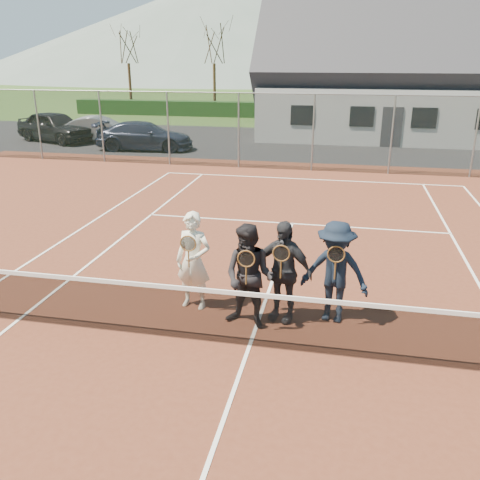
{
  "coord_description": "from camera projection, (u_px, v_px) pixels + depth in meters",
  "views": [
    {
      "loc": [
        1.27,
        -6.9,
        4.36
      ],
      "look_at": [
        -0.47,
        1.5,
        1.25
      ],
      "focal_mm": 38.0,
      "sensor_mm": 36.0,
      "label": 1
    }
  ],
  "objects": [
    {
      "name": "player_d",
      "position": [
        335.0,
        272.0,
        8.59
      ],
      "size": [
        1.27,
        0.89,
        1.8
      ],
      "color": "black",
      "rests_on": "court_surface"
    },
    {
      "name": "car_b",
      "position": [
        100.0,
        129.0,
        27.27
      ],
      "size": [
        4.28,
        2.27,
        1.34
      ],
      "primitive_type": "imported",
      "rotation": [
        0.0,
        0.0,
        1.79
      ],
      "color": "gray",
      "rests_on": "ground"
    },
    {
      "name": "tarmac_carpark",
      "position": [
        245.0,
        142.0,
        27.26
      ],
      "size": [
        40.0,
        12.0,
        0.01
      ],
      "primitive_type": "cube",
      "color": "black",
      "rests_on": "ground"
    },
    {
      "name": "tennis_net",
      "position": [
        250.0,
        317.0,
        7.9
      ],
      "size": [
        11.68,
        0.08,
        1.1
      ],
      "color": "slate",
      "rests_on": "ground"
    },
    {
      "name": "player_a",
      "position": [
        193.0,
        261.0,
        9.06
      ],
      "size": [
        0.71,
        0.54,
        1.8
      ],
      "color": "white",
      "rests_on": "court_surface"
    },
    {
      "name": "ground",
      "position": [
        320.0,
        145.0,
        26.5
      ],
      "size": [
        220.0,
        220.0,
        0.0
      ],
      "primitive_type": "plane",
      "color": "#2E4C1B",
      "rests_on": "ground"
    },
    {
      "name": "car_c",
      "position": [
        145.0,
        136.0,
        24.87
      ],
      "size": [
        4.85,
        2.31,
        1.37
      ],
      "primitive_type": "imported",
      "rotation": [
        0.0,
        0.0,
        1.66
      ],
      "color": "#1B2237",
      "rests_on": "ground"
    },
    {
      "name": "player_c",
      "position": [
        283.0,
        271.0,
        8.63
      ],
      "size": [
        1.14,
        0.71,
        1.8
      ],
      "color": "#25262A",
      "rests_on": "court_surface"
    },
    {
      "name": "tree_a",
      "position": [
        127.0,
        37.0,
        39.54
      ],
      "size": [
        3.2,
        3.2,
        7.77
      ],
      "color": "#382114",
      "rests_on": "ground"
    },
    {
      "name": "tree_b",
      "position": [
        214.0,
        36.0,
        38.2
      ],
      "size": [
        3.2,
        3.2,
        7.77
      ],
      "color": "#372514",
      "rests_on": "ground"
    },
    {
      "name": "clubhouse",
      "position": [
        401.0,
        63.0,
        28.06
      ],
      "size": [
        15.6,
        8.2,
        7.7
      ],
      "color": "silver",
      "rests_on": "ground"
    },
    {
      "name": "hill_west",
      "position": [
        213.0,
        31.0,
        97.23
      ],
      "size": [
        110.0,
        110.0,
        18.0
      ],
      "primitive_type": "cone",
      "color": "#54655D",
      "rests_on": "ground"
    },
    {
      "name": "player_b",
      "position": [
        249.0,
        277.0,
        8.41
      ],
      "size": [
        1.01,
        0.87,
        1.8
      ],
      "color": "black",
      "rests_on": "court_surface"
    },
    {
      "name": "court_surface",
      "position": [
        250.0,
        347.0,
        8.08
      ],
      "size": [
        30.0,
        30.0,
        0.02
      ],
      "primitive_type": "cube",
      "color": "#562819",
      "rests_on": "ground"
    },
    {
      "name": "perimeter_fence",
      "position": [
        313.0,
        133.0,
        19.99
      ],
      "size": [
        30.07,
        0.07,
        3.02
      ],
      "color": "slate",
      "rests_on": "ground"
    },
    {
      "name": "court_markings",
      "position": [
        250.0,
        346.0,
        8.08
      ],
      "size": [
        11.03,
        23.83,
        0.01
      ],
      "color": "white",
      "rests_on": "court_surface"
    },
    {
      "name": "tree_c",
      "position": [
        363.0,
        35.0,
        36.11
      ],
      "size": [
        3.2,
        3.2,
        7.77
      ],
      "color": "#362313",
      "rests_on": "ground"
    },
    {
      "name": "hedge_row",
      "position": [
        330.0,
        111.0,
        37.36
      ],
      "size": [
        40.0,
        1.2,
        1.1
      ],
      "primitive_type": "cube",
      "color": "black",
      "rests_on": "ground"
    },
    {
      "name": "car_a",
      "position": [
        55.0,
        127.0,
        27.26
      ],
      "size": [
        5.09,
        3.54,
        1.61
      ],
      "primitive_type": "imported",
      "rotation": [
        0.0,
        0.0,
        1.18
      ],
      "color": "black",
      "rests_on": "ground"
    },
    {
      "name": "hill_centre",
      "position": [
        464.0,
        16.0,
        87.99
      ],
      "size": [
        120.0,
        120.0,
        22.0
      ],
      "primitive_type": "cone",
      "color": "#54655B",
      "rests_on": "ground"
    }
  ]
}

